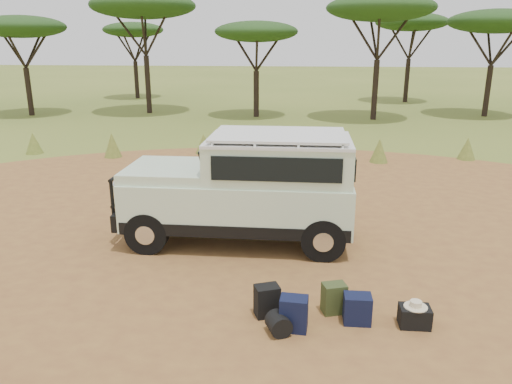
# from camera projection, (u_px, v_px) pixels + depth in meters

# --- Properties ---
(ground) EXTENTS (140.00, 140.00, 0.00)m
(ground) POSITION_uv_depth(u_px,v_px,m) (270.00, 271.00, 8.73)
(ground) COLOR #596A25
(ground) RESTS_ON ground
(dirt_clearing) EXTENTS (23.00, 23.00, 0.01)m
(dirt_clearing) POSITION_uv_depth(u_px,v_px,m) (270.00, 271.00, 8.73)
(dirt_clearing) COLOR olive
(dirt_clearing) RESTS_ON ground
(grass_fringe) EXTENTS (36.60, 1.60, 0.90)m
(grass_fringe) POSITION_uv_depth(u_px,v_px,m) (291.00, 147.00, 16.85)
(grass_fringe) COLOR #596A25
(grass_fringe) RESTS_ON ground
(acacia_treeline) EXTENTS (46.70, 13.20, 6.26)m
(acacia_treeline) POSITION_uv_depth(u_px,v_px,m) (312.00, 20.00, 26.09)
(acacia_treeline) COLOR black
(acacia_treeline) RESTS_ON ground
(safari_vehicle) EXTENTS (4.57, 1.84, 2.20)m
(safari_vehicle) POSITION_uv_depth(u_px,v_px,m) (246.00, 190.00, 9.73)
(safari_vehicle) COLOR silver
(safari_vehicle) RESTS_ON ground
(backpack_black) EXTENTS (0.42, 0.36, 0.47)m
(backpack_black) POSITION_uv_depth(u_px,v_px,m) (267.00, 301.00, 7.25)
(backpack_black) COLOR black
(backpack_black) RESTS_ON ground
(backpack_navy) EXTENTS (0.40, 0.30, 0.50)m
(backpack_navy) POSITION_uv_depth(u_px,v_px,m) (294.00, 314.00, 6.89)
(backpack_navy) COLOR black
(backpack_navy) RESTS_ON ground
(backpack_olive) EXTENTS (0.39, 0.33, 0.46)m
(backpack_olive) POSITION_uv_depth(u_px,v_px,m) (334.00, 298.00, 7.34)
(backpack_olive) COLOR #38451F
(backpack_olive) RESTS_ON ground
(duffel_navy) EXTENTS (0.39, 0.29, 0.43)m
(duffel_navy) POSITION_uv_depth(u_px,v_px,m) (357.00, 309.00, 7.08)
(duffel_navy) COLOR black
(duffel_navy) RESTS_ON ground
(hard_case) EXTENTS (0.43, 0.31, 0.30)m
(hard_case) POSITION_uv_depth(u_px,v_px,m) (415.00, 317.00, 7.00)
(hard_case) COLOR black
(hard_case) RESTS_ON ground
(stuff_sack) EXTENTS (0.40, 0.40, 0.31)m
(stuff_sack) POSITION_uv_depth(u_px,v_px,m) (279.00, 324.00, 6.82)
(stuff_sack) COLOR black
(stuff_sack) RESTS_ON ground
(safari_hat) EXTENTS (0.33, 0.33, 0.10)m
(safari_hat) POSITION_uv_depth(u_px,v_px,m) (416.00, 305.00, 6.95)
(safari_hat) COLOR beige
(safari_hat) RESTS_ON hard_case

